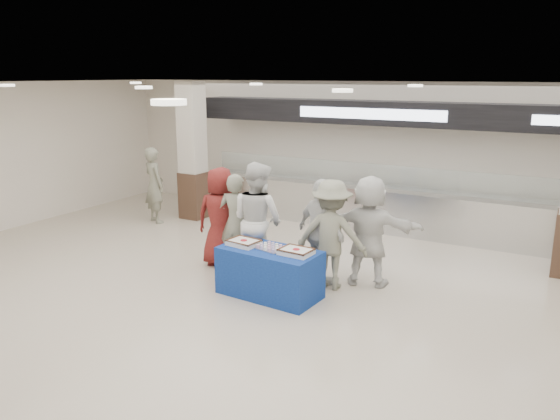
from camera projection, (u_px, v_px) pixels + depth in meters
The scene contains 14 objects.
ground at pixel (238, 319), 7.68m from camera, with size 14.00×14.00×0.00m, color beige.
serving_line at pixel (372, 177), 11.97m from camera, with size 8.70×0.85×2.80m.
column_left at pixel (193, 154), 12.76m from camera, with size 0.55×0.55×3.20m.
display_table at pixel (270, 273), 8.42m from camera, with size 1.55×0.78×0.75m, color navy.
sheet_cake_left at pixel (244, 242), 8.53m from camera, with size 0.51×0.42×0.10m.
sheet_cake_right at pixel (296, 251), 8.09m from camera, with size 0.49×0.39×0.10m.
cupcake_tray at pixel (271, 247), 8.32m from camera, with size 0.48×0.40×0.07m.
civilian_maroon at pixel (221, 217), 9.67m from camera, with size 0.87×0.57×1.78m, color maroon.
soldier_a at pixel (236, 222), 9.43m from camera, with size 0.63×0.41×1.72m, color slate.
chef_tall at pixel (258, 220), 9.11m from camera, with size 0.95×0.74×1.96m, color silver.
chef_short at pixel (321, 232), 8.78m from camera, with size 1.02×0.43×1.75m, color silver.
soldier_b at pixel (331, 235), 8.62m from camera, with size 1.14×0.66×1.77m, color slate.
civilian_white at pixel (369, 231), 8.75m from camera, with size 1.69×0.54×1.82m, color white.
soldier_bg at pixel (154, 185), 12.53m from camera, with size 0.64×0.42×1.75m, color slate.
Camera 1 is at (3.97, -5.89, 3.35)m, focal length 35.00 mm.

